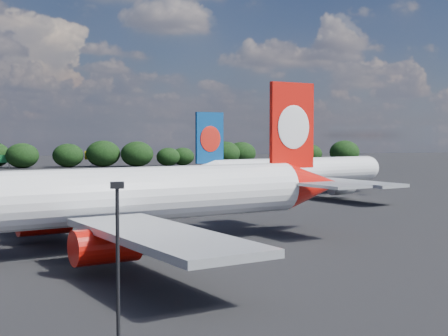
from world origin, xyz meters
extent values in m
plane|color=black|center=(0.00, 60.00, 0.00)|extent=(500.00, 500.00, 0.00)
cylinder|color=white|center=(6.09, 15.23, 5.34)|extent=(40.29, 17.28, 5.34)
cone|color=red|center=(29.50, 22.61, 5.34)|extent=(9.75, 7.66, 5.34)
cube|color=red|center=(26.45, 21.64, 12.17)|extent=(5.76, 2.27, 9.61)
ellipsoid|color=white|center=(26.54, 21.34, 11.97)|extent=(4.34, 1.55, 4.91)
ellipsoid|color=white|center=(26.35, 21.95, 11.97)|extent=(4.34, 1.55, 4.91)
cube|color=#979A9F|center=(29.23, 16.37, 5.76)|extent=(6.50, 7.55, 0.32)
cube|color=#979A9F|center=(25.70, 27.56, 5.76)|extent=(6.50, 7.55, 0.32)
cube|color=#979A9F|center=(8.22, 1.36, 3.63)|extent=(13.03, 22.44, 0.59)
cube|color=#979A9F|center=(-0.12, 27.82, 3.63)|extent=(13.03, 22.44, 0.59)
cylinder|color=red|center=(4.58, 5.80, 2.24)|extent=(5.96, 4.35, 2.88)
cube|color=#979A9F|center=(4.58, 5.80, 2.99)|extent=(2.34, 1.01, 1.28)
cylinder|color=red|center=(-0.55, 22.09, 2.24)|extent=(5.96, 4.35, 2.88)
cube|color=#979A9F|center=(-0.55, 22.09, 2.99)|extent=(2.34, 1.01, 1.28)
cylinder|color=black|center=(9.09, 12.82, 1.60)|extent=(0.37, 0.37, 2.67)
cylinder|color=black|center=(9.09, 12.82, 0.59)|extent=(1.26, 0.81, 1.17)
cylinder|color=black|center=(10.21, 13.17, 0.59)|extent=(1.26, 0.81, 1.17)
cylinder|color=black|center=(7.16, 18.93, 1.60)|extent=(0.37, 0.37, 2.67)
cylinder|color=black|center=(7.16, 18.93, 0.59)|extent=(1.26, 0.81, 1.17)
cylinder|color=black|center=(8.28, 19.28, 0.59)|extent=(1.26, 0.81, 1.17)
cylinder|color=white|center=(42.67, 61.23, 4.67)|extent=(35.15, 15.64, 4.67)
sphere|color=white|center=(59.50, 66.83, 4.67)|extent=(5.91, 5.91, 4.67)
cone|color=white|center=(22.29, 54.44, 4.67)|extent=(8.56, 6.79, 4.67)
cube|color=navy|center=(24.94, 55.33, 10.65)|extent=(5.02, 2.07, 8.40)
ellipsoid|color=red|center=(25.03, 55.06, 10.48)|extent=(3.78, 1.42, 4.30)
ellipsoid|color=red|center=(24.86, 55.60, 10.48)|extent=(3.78, 1.42, 4.30)
cube|color=#979A9F|center=(25.68, 50.16, 5.04)|extent=(5.76, 6.64, 0.28)
cube|color=#979A9F|center=(22.44, 59.91, 5.04)|extent=(5.76, 6.64, 0.28)
cube|color=#979A9F|center=(48.27, 50.30, 3.18)|extent=(11.66, 19.64, 0.51)
cube|color=#979A9F|center=(40.60, 73.34, 3.18)|extent=(11.66, 19.64, 0.51)
cylinder|color=#979A9F|center=(48.57, 55.32, 1.96)|extent=(5.23, 3.87, 2.52)
cube|color=#979A9F|center=(48.57, 55.32, 2.61)|extent=(2.04, 0.91, 1.12)
cylinder|color=#979A9F|center=(43.85, 69.50, 1.96)|extent=(5.23, 3.87, 2.52)
cube|color=#979A9F|center=(43.85, 69.50, 2.61)|extent=(2.04, 0.91, 1.12)
cylinder|color=black|center=(41.78, 57.98, 1.40)|extent=(0.33, 0.33, 2.33)
cylinder|color=black|center=(41.78, 57.98, 0.51)|extent=(1.11, 0.72, 1.03)
cylinder|color=black|center=(40.80, 57.66, 0.51)|extent=(1.11, 0.72, 1.03)
cylinder|color=black|center=(40.01, 63.30, 1.40)|extent=(0.33, 0.33, 2.33)
cylinder|color=black|center=(40.01, 63.30, 0.51)|extent=(1.11, 0.72, 1.03)
cylinder|color=black|center=(39.03, 62.97, 0.51)|extent=(1.11, 0.72, 1.03)
cylinder|color=black|center=(55.96, 65.65, 1.35)|extent=(0.28, 0.28, 2.33)
cylinder|color=black|center=(55.96, 65.65, 0.42)|extent=(0.90, 0.58, 0.84)
cylinder|color=black|center=(3.43, -18.53, 4.43)|extent=(0.16, 0.16, 8.86)
cube|color=black|center=(3.43, -18.53, 9.01)|extent=(0.55, 0.30, 0.28)
cube|color=#13602A|center=(-18.00, 176.00, 3.20)|extent=(6.00, 0.30, 2.60)
cylinder|color=gray|center=(-15.50, 176.00, 1.00)|extent=(0.20, 0.20, 2.00)
cube|color=yellow|center=(12.00, 182.00, 4.00)|extent=(5.00, 0.30, 3.00)
cylinder|color=gray|center=(12.00, 182.00, 1.25)|extent=(0.30, 0.30, 2.50)
ellipsoid|color=black|center=(-11.25, 176.01, 4.23)|extent=(11.00, 9.31, 8.46)
ellipsoid|color=black|center=(3.78, 178.53, 4.10)|extent=(10.67, 9.03, 8.21)
ellipsoid|color=black|center=(15.79, 178.70, 4.63)|extent=(12.04, 10.19, 9.26)
ellipsoid|color=black|center=(27.46, 176.54, 4.47)|extent=(11.62, 9.83, 8.94)
ellipsoid|color=black|center=(38.90, 178.45, 3.31)|extent=(8.61, 7.28, 6.62)
ellipsoid|color=black|center=(45.02, 182.27, 3.28)|extent=(8.54, 7.22, 6.57)
ellipsoid|color=black|center=(60.12, 178.56, 4.42)|extent=(11.49, 9.73, 8.84)
ellipsoid|color=black|center=(67.92, 183.34, 4.29)|extent=(11.15, 9.43, 8.57)
ellipsoid|color=black|center=(82.49, 176.60, 3.23)|extent=(8.41, 7.12, 6.47)
ellipsoid|color=black|center=(95.60, 182.76, 3.82)|extent=(9.94, 8.41, 7.65)
ellipsoid|color=black|center=(107.66, 176.91, 4.56)|extent=(11.85, 10.03, 9.12)
camera|label=1|loc=(1.19, -44.30, 11.05)|focal=50.00mm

